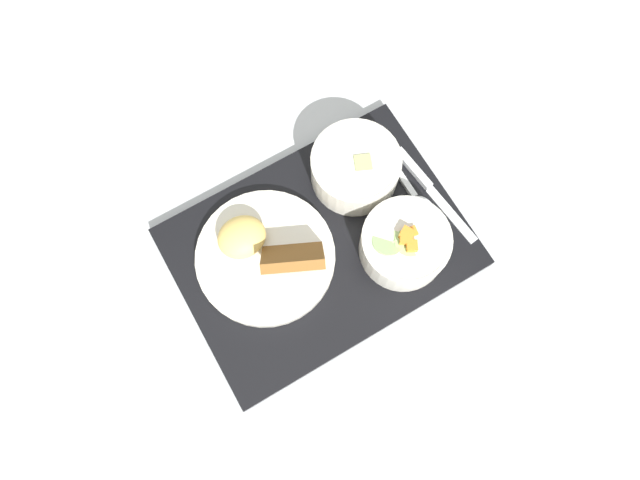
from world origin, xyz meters
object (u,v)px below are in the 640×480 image
at_px(bowl_salad, 405,244).
at_px(spoon, 415,197).
at_px(bowl_soup, 355,167).
at_px(knife, 424,181).
at_px(plate_main, 265,254).

height_order(bowl_salad, spoon, bowl_salad).
relative_size(bowl_salad, spoon, 0.87).
xyz_separation_m(bowl_soup, knife, (-0.09, 0.06, -0.03)).
distance_m(bowl_soup, knife, 0.11).
bearing_deg(spoon, knife, 119.05).
xyz_separation_m(bowl_soup, plate_main, (0.18, 0.04, -0.02)).
relative_size(plate_main, knife, 1.12).
distance_m(bowl_salad, knife, 0.12).
bearing_deg(knife, plate_main, -100.40).
height_order(knife, spoon, knife).
relative_size(bowl_soup, plate_main, 0.65).
bearing_deg(bowl_soup, spoon, 128.19).
xyz_separation_m(plate_main, spoon, (-0.24, 0.03, -0.01)).
height_order(bowl_soup, knife, bowl_soup).
xyz_separation_m(plate_main, knife, (-0.27, 0.02, -0.01)).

